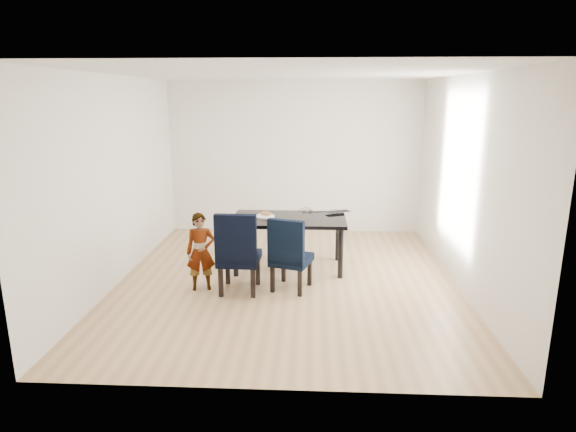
{
  "coord_description": "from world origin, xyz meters",
  "views": [
    {
      "loc": [
        0.32,
        -6.1,
        2.44
      ],
      "look_at": [
        0.0,
        0.2,
        0.85
      ],
      "focal_mm": 30.0,
      "sensor_mm": 36.0,
      "label": 1
    }
  ],
  "objects_px": {
    "dining_table": "(289,243)",
    "chair_right": "(291,253)",
    "child": "(201,252)",
    "plate": "(265,216)",
    "laptop": "(336,211)",
    "chair_left": "(239,251)"
  },
  "relations": [
    {
      "from": "chair_right",
      "to": "plate",
      "type": "distance_m",
      "value": 0.96
    },
    {
      "from": "dining_table",
      "to": "chair_left",
      "type": "relative_size",
      "value": 1.51
    },
    {
      "from": "chair_left",
      "to": "laptop",
      "type": "distance_m",
      "value": 1.78
    },
    {
      "from": "chair_left",
      "to": "plate",
      "type": "relative_size",
      "value": 3.82
    },
    {
      "from": "chair_right",
      "to": "dining_table",
      "type": "bearing_deg",
      "value": 112.89
    },
    {
      "from": "dining_table",
      "to": "chair_left",
      "type": "height_order",
      "value": "chair_left"
    },
    {
      "from": "child",
      "to": "plate",
      "type": "xyz_separation_m",
      "value": [
        0.74,
        0.89,
        0.25
      ]
    },
    {
      "from": "child",
      "to": "laptop",
      "type": "bearing_deg",
      "value": 21.76
    },
    {
      "from": "chair_left",
      "to": "plate",
      "type": "distance_m",
      "value": 0.97
    },
    {
      "from": "child",
      "to": "chair_left",
      "type": "bearing_deg",
      "value": -15.22
    },
    {
      "from": "chair_left",
      "to": "child",
      "type": "relative_size",
      "value": 1.05
    },
    {
      "from": "child",
      "to": "plate",
      "type": "distance_m",
      "value": 1.19
    },
    {
      "from": "chair_right",
      "to": "plate",
      "type": "bearing_deg",
      "value": 134.63
    },
    {
      "from": "laptop",
      "to": "chair_right",
      "type": "bearing_deg",
      "value": 36.84
    },
    {
      "from": "dining_table",
      "to": "child",
      "type": "bearing_deg",
      "value": -142.04
    },
    {
      "from": "dining_table",
      "to": "chair_right",
      "type": "xyz_separation_m",
      "value": [
        0.07,
        -0.78,
        0.11
      ]
    },
    {
      "from": "chair_right",
      "to": "laptop",
      "type": "xyz_separation_m",
      "value": [
        0.61,
        1.13,
        0.28
      ]
    },
    {
      "from": "dining_table",
      "to": "chair_left",
      "type": "bearing_deg",
      "value": -124.0
    },
    {
      "from": "chair_left",
      "to": "chair_right",
      "type": "distance_m",
      "value": 0.66
    },
    {
      "from": "child",
      "to": "plate",
      "type": "bearing_deg",
      "value": 38.03
    },
    {
      "from": "dining_table",
      "to": "plate",
      "type": "height_order",
      "value": "plate"
    },
    {
      "from": "child",
      "to": "chair_right",
      "type": "bearing_deg",
      "value": -9.07
    }
  ]
}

